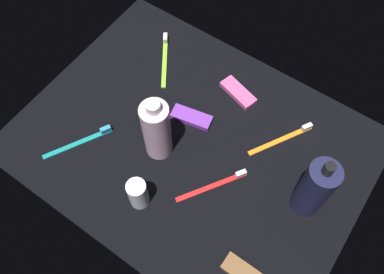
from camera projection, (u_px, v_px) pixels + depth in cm
name	position (u px, v px, depth cm)	size (l,w,h in cm)	color
ground_plane	(192.00, 144.00, 101.85)	(84.00, 64.00, 1.20)	black
lotion_bottle	(315.00, 188.00, 85.95)	(6.78, 6.78, 20.60)	#1D1E40
bodywash_bottle	(157.00, 130.00, 92.56)	(6.57, 6.57, 19.93)	silver
deodorant_stick	(138.00, 194.00, 90.26)	(4.45, 4.45, 8.89)	silver
toothbrush_lime	(165.00, 57.00, 113.36)	(11.17, 15.52, 2.10)	#8CD133
toothbrush_orange	(284.00, 138.00, 101.28)	(10.09, 16.16, 2.10)	orange
toothbrush_red	(216.00, 184.00, 95.41)	(10.82, 15.75, 2.10)	red
toothbrush_teal	(82.00, 141.00, 100.88)	(9.78, 16.32, 2.10)	teal
snack_bar_brown	(246.00, 274.00, 85.68)	(10.40, 4.00, 1.50)	brown
snack_bar_purple	(192.00, 117.00, 103.94)	(10.40, 4.00, 1.50)	purple
snack_bar_pink	(238.00, 92.00, 107.56)	(10.40, 4.00, 1.50)	#E55999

